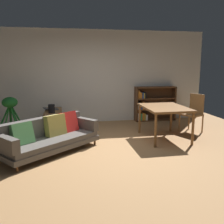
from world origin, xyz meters
name	(u,v)px	position (x,y,z in m)	size (l,w,h in m)	color
ground_plane	(110,151)	(0.00, 0.00, 0.00)	(8.16, 8.16, 0.00)	#A87A4C
back_wall_panel	(94,77)	(0.00, 2.70, 1.35)	(6.80, 0.10, 2.70)	silver
fabric_couch	(49,136)	(-1.19, 0.20, 0.33)	(1.99, 1.82, 0.73)	brown
media_console	(54,120)	(-1.17, 1.89, 0.26)	(0.43, 1.09, 0.52)	brown
open_laptop	(52,109)	(-1.22, 2.06, 0.54)	(0.44, 0.36, 0.06)	#333338
desk_speaker	(52,109)	(-1.19, 1.59, 0.63)	(0.16, 0.16, 0.21)	black
potted_floor_plant	(11,112)	(-2.20, 1.78, 0.55)	(0.53, 0.44, 0.92)	#333338
dining_table	(165,110)	(1.40, 0.61, 0.68)	(0.94, 1.23, 0.76)	brown
dining_chair_near	(194,111)	(2.38, 1.07, 0.54)	(0.58, 0.59, 0.97)	olive
bookshelf	(152,104)	(1.78, 2.52, 0.51)	(1.26, 0.31, 1.05)	#56351E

